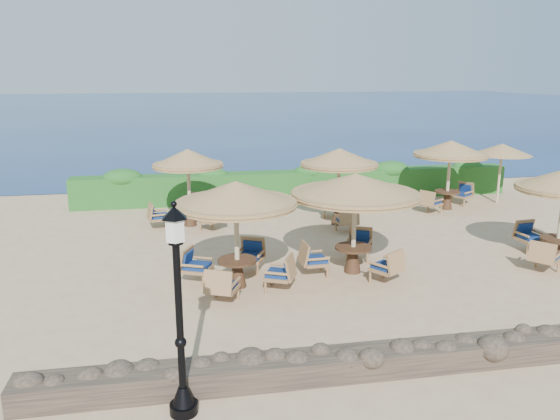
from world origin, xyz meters
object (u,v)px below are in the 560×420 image
(lamp_post, at_px, (180,321))
(extra_parasol, at_px, (502,150))
(cafe_set_0, at_px, (236,214))
(cafe_set_4, at_px, (339,168))
(cafe_set_3, at_px, (188,174))
(cafe_set_5, at_px, (450,157))
(cafe_set_1, at_px, (355,198))

(lamp_post, xyz_separation_m, extra_parasol, (12.60, 12.00, 0.62))
(cafe_set_0, height_order, cafe_set_4, same)
(lamp_post, bearing_deg, extra_parasol, 43.60)
(cafe_set_3, distance_m, cafe_set_4, 5.11)
(extra_parasol, height_order, cafe_set_0, cafe_set_0)
(extra_parasol, relative_size, cafe_set_4, 0.86)
(extra_parasol, bearing_deg, lamp_post, -136.40)
(cafe_set_3, xyz_separation_m, cafe_set_5, (9.80, 0.64, 0.21))
(lamp_post, height_order, cafe_set_3, lamp_post)
(cafe_set_5, bearing_deg, cafe_set_0, -143.67)
(lamp_post, relative_size, cafe_set_3, 1.22)
(extra_parasol, height_order, cafe_set_1, cafe_set_1)
(cafe_set_0, xyz_separation_m, cafe_set_4, (4.02, 5.09, 0.12))
(cafe_set_0, relative_size, cafe_set_5, 1.06)
(cafe_set_4, bearing_deg, cafe_set_5, 15.93)
(cafe_set_5, bearing_deg, cafe_set_1, -133.45)
(cafe_set_0, distance_m, cafe_set_5, 10.88)
(lamp_post, height_order, extra_parasol, lamp_post)
(cafe_set_5, bearing_deg, cafe_set_4, -164.07)
(cafe_set_4, bearing_deg, lamp_post, -118.03)
(lamp_post, height_order, cafe_set_0, lamp_post)
(cafe_set_1, height_order, cafe_set_3, same)
(extra_parasol, distance_m, cafe_set_4, 7.49)
(extra_parasol, bearing_deg, cafe_set_4, -165.13)
(cafe_set_0, distance_m, cafe_set_4, 6.48)
(lamp_post, height_order, cafe_set_5, lamp_post)
(cafe_set_0, bearing_deg, cafe_set_3, 100.15)
(cafe_set_3, relative_size, cafe_set_5, 0.97)
(lamp_post, bearing_deg, cafe_set_1, 50.80)
(cafe_set_3, bearing_deg, lamp_post, -91.65)
(lamp_post, distance_m, cafe_set_1, 7.05)
(cafe_set_1, bearing_deg, cafe_set_0, -171.47)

